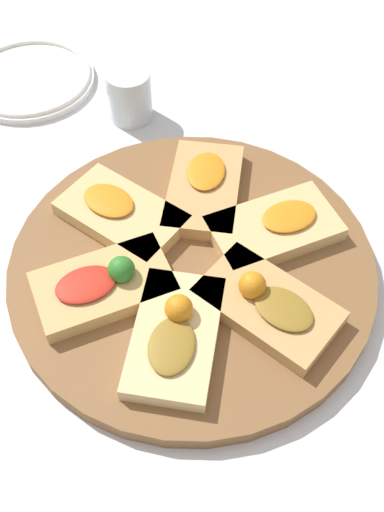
% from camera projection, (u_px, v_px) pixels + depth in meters
% --- Properties ---
extents(ground_plane, '(3.00, 3.00, 0.00)m').
position_uv_depth(ground_plane, '(192.00, 272.00, 0.73)').
color(ground_plane, silver).
extents(serving_board, '(0.44, 0.44, 0.02)m').
position_uv_depth(serving_board, '(192.00, 266.00, 0.72)').
color(serving_board, brown).
rests_on(serving_board, ground_plane).
extents(focaccia_slice_0, '(0.14, 0.17, 0.03)m').
position_uv_depth(focaccia_slice_0, '(204.00, 188.00, 0.77)').
color(focaccia_slice_0, tan).
rests_on(focaccia_slice_0, serving_board).
extents(focaccia_slice_1, '(0.16, 0.11, 0.03)m').
position_uv_depth(focaccia_slice_1, '(121.00, 213.00, 0.74)').
color(focaccia_slice_1, '#DBB775').
rests_on(focaccia_slice_1, serving_board).
extents(focaccia_slice_2, '(0.16, 0.18, 0.04)m').
position_uv_depth(focaccia_slice_2, '(104.00, 284.00, 0.67)').
color(focaccia_slice_2, tan).
rests_on(focaccia_slice_2, serving_board).
extents(focaccia_slice_3, '(0.14, 0.17, 0.04)m').
position_uv_depth(focaccia_slice_3, '(175.00, 334.00, 0.64)').
color(focaccia_slice_3, '#E5C689').
rests_on(focaccia_slice_3, serving_board).
extents(focaccia_slice_4, '(0.17, 0.11, 0.04)m').
position_uv_depth(focaccia_slice_4, '(267.00, 304.00, 0.66)').
color(focaccia_slice_4, tan).
rests_on(focaccia_slice_4, serving_board).
extents(focaccia_slice_5, '(0.16, 0.18, 0.03)m').
position_uv_depth(focaccia_slice_5, '(275.00, 227.00, 0.73)').
color(focaccia_slice_5, '#DBB775').
rests_on(focaccia_slice_5, serving_board).
extents(plate_left, '(0.20, 0.20, 0.02)m').
position_uv_depth(plate_left, '(29.00, 79.00, 0.94)').
color(plate_left, white).
rests_on(plate_left, ground_plane).
extents(water_glass, '(0.06, 0.06, 0.08)m').
position_uv_depth(water_glass, '(130.00, 95.00, 0.87)').
color(water_glass, silver).
rests_on(water_glass, ground_plane).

